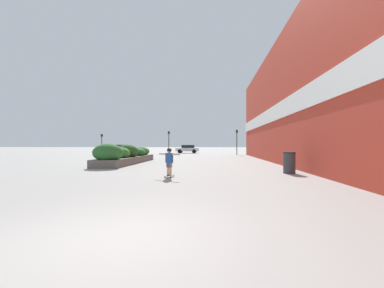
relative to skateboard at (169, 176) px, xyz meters
name	(u,v)px	position (x,y,z in m)	size (l,w,h in m)	color
ground_plane	(112,239)	(0.38, -7.53, -0.07)	(300.00, 300.00, 0.00)	gray
building_wall_right	(288,97)	(7.14, 6.85, 4.71)	(0.67, 39.96, 9.57)	#B23323
planter_box	(127,155)	(-4.79, 8.30, 0.58)	(2.08, 9.76, 1.54)	#605B54
skateboard	(169,176)	(0.00, 0.00, 0.00)	(0.44, 0.60, 0.09)	black
skateboarder	(169,159)	(0.00, 0.00, 0.78)	(1.06, 0.61, 1.24)	tan
trash_bin	(289,163)	(5.87, 2.09, 0.48)	(0.62, 0.62, 1.09)	#38383D
car_leftmost	(121,149)	(-13.94, 31.75, 0.72)	(4.31, 1.97, 1.48)	silver
car_center_left	(188,149)	(-2.53, 33.80, 0.70)	(4.04, 1.94, 1.43)	silver
traffic_light_left	(169,139)	(-4.64, 26.62, 2.32)	(0.28, 0.30, 3.51)	black
traffic_light_right	(237,138)	(5.44, 26.37, 2.40)	(0.28, 0.30, 3.64)	black
traffic_light_far_left	(102,140)	(-15.19, 26.92, 2.09)	(0.28, 0.30, 3.12)	black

